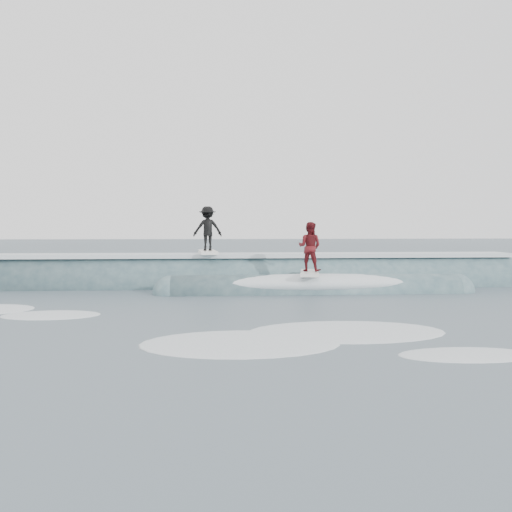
{
  "coord_description": "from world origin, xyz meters",
  "views": [
    {
      "loc": [
        -1.38,
        -13.02,
        2.08
      ],
      "look_at": [
        0.0,
        5.7,
        1.1
      ],
      "focal_mm": 40.0,
      "sensor_mm": 36.0,
      "label": 1
    }
  ],
  "objects": [
    {
      "name": "breaking_wave",
      "position": [
        0.31,
        6.32,
        0.04
      ],
      "size": [
        22.42,
        3.85,
        2.14
      ],
      "color": "#37525D",
      "rests_on": "ground"
    },
    {
      "name": "ground",
      "position": [
        0.0,
        0.0,
        0.0
      ],
      "size": [
        160.0,
        160.0,
        0.0
      ],
      "primitive_type": "plane",
      "color": "#374850",
      "rests_on": "ground"
    },
    {
      "name": "surfer_black",
      "position": [
        -1.6,
        6.7,
        1.91
      ],
      "size": [
        1.05,
        2.04,
        1.62
      ],
      "color": "white",
      "rests_on": "ground"
    },
    {
      "name": "whitewater",
      "position": [
        -1.32,
        -1.56,
        0.0
      ],
      "size": [
        12.09,
        7.34,
        0.1
      ],
      "color": "white",
      "rests_on": "ground"
    },
    {
      "name": "surfer_red",
      "position": [
        1.59,
        4.5,
        1.33
      ],
      "size": [
        0.93,
        2.06,
        1.63
      ],
      "color": "white",
      "rests_on": "ground"
    },
    {
      "name": "far_swells",
      "position": [
        -1.23,
        17.65,
        0.0
      ],
      "size": [
        35.4,
        8.65,
        0.8
      ],
      "color": "#37525D",
      "rests_on": "ground"
    }
  ]
}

